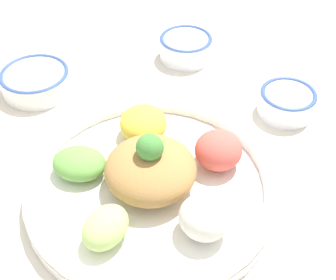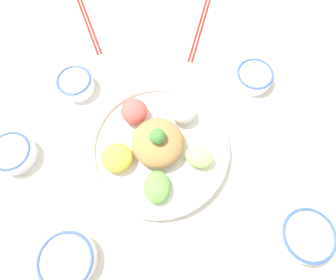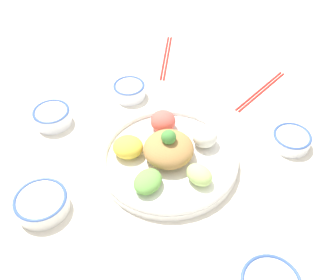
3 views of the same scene
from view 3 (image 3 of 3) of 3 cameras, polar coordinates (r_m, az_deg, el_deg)
The scene contains 8 objects.
ground_plane at distance 1.01m, azimuth 0.69°, elevation -2.24°, with size 2.40×2.40×0.00m, color silver.
salad_platter at distance 0.97m, azimuth 0.02°, elevation -2.17°, with size 0.35×0.35×0.11m.
sauce_bowl_red at distance 0.94m, azimuth -17.87°, elevation -8.69°, with size 0.12×0.12×0.04m.
rice_bowl_blue at distance 1.12m, azimuth -16.45°, elevation 3.36°, with size 0.10×0.10×0.04m.
sauce_bowl_dark at distance 1.07m, azimuth 17.48°, elevation 0.08°, with size 0.10×0.10×0.04m.
rice_bowl_plain at distance 1.17m, azimuth -5.63°, elevation 7.25°, with size 0.09×0.09×0.04m.
chopsticks_pair_near at distance 1.23m, azimuth 13.33°, elevation 7.00°, with size 0.18×0.19×0.01m.
chopsticks_pair_far at distance 1.33m, azimuth -0.27°, elevation 11.97°, with size 0.25×0.06×0.01m.
Camera 3 is at (0.66, -0.08, 0.76)m, focal length 42.00 mm.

